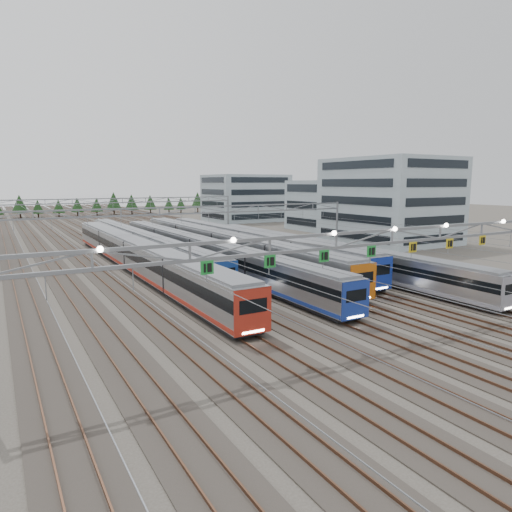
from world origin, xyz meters
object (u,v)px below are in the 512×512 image
train_e (247,243)px  gantry_near (393,239)px  depot_bldg_mid (327,205)px  depot_bldg_north (245,198)px  gantry_far (123,204)px  train_b (142,243)px  depot_bldg_south (389,201)px  train_f (317,252)px  train_c (199,250)px  train_d (221,245)px  train_a (136,255)px  gantry_mid (195,216)px

train_e → gantry_near: size_ratio=1.00×
depot_bldg_mid → depot_bldg_north: depot_bldg_north is taller
train_e → gantry_far: bearing=97.8°
train_b → depot_bldg_south: 47.35m
train_f → depot_bldg_mid: depot_bldg_mid is taller
gantry_near → train_c: bearing=93.8°
train_f → depot_bldg_south: bearing=27.2°
gantry_near → depot_bldg_mid: size_ratio=3.52×
gantry_near → depot_bldg_south: (39.70, 38.77, 0.96)m
train_f → depot_bldg_south: depot_bldg_south is taller
depot_bldg_south → train_d: bearing=-175.3°
train_a → train_b: 13.79m
train_c → gantry_mid: size_ratio=1.13×
train_c → train_a: bearing=-178.0°
train_b → train_f: bearing=-50.6°
gantry_mid → depot_bldg_south: bearing=-2.0°
train_b → depot_bldg_south: depot_bldg_south is taller
train_e → train_a: bearing=-171.1°
train_e → depot_bldg_north: bearing=61.6°
train_a → train_e: 18.22m
train_b → train_c: 13.48m
depot_bldg_mid → gantry_mid: bearing=-152.3°
depot_bldg_north → gantry_near: bearing=-112.4°
train_e → depot_bldg_south: 33.54m
train_d → depot_bldg_north: (37.77, 61.65, 4.61)m
gantry_far → train_d: bearing=-87.4°
depot_bldg_north → train_c: bearing=-123.4°
train_c → depot_bldg_mid: size_ratio=3.99×
depot_bldg_north → train_f: bearing=-111.5°
train_d → train_f: bearing=-52.1°
gantry_mid → depot_bldg_mid: (43.91, 23.02, -0.39)m
train_f → depot_bldg_south: 32.51m
train_c → train_b: bearing=109.5°
train_a → train_c: size_ratio=0.97×
train_c → gantry_far: size_ratio=1.13×
gantry_far → depot_bldg_north: bearing=17.0°
gantry_near → gantry_mid: (0.05, 40.12, -0.70)m
train_d → train_e: train_d is taller
train_e → train_f: train_e is taller
train_c → gantry_near: size_ratio=1.13×
depot_bldg_mid → depot_bldg_north: (-3.88, 34.23, 0.91)m
train_d → depot_bldg_north: 72.45m
train_f → depot_bldg_mid: 51.01m
train_b → train_d: size_ratio=1.00×
gantry_mid → gantry_far: size_ratio=1.00×
train_e → gantry_near: bearing=-100.7°
train_d → gantry_near: gantry_near is taller
train_c → gantry_near: bearing=-86.2°
train_e → gantry_mid: size_ratio=1.00×
gantry_far → train_c: bearing=-92.5°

